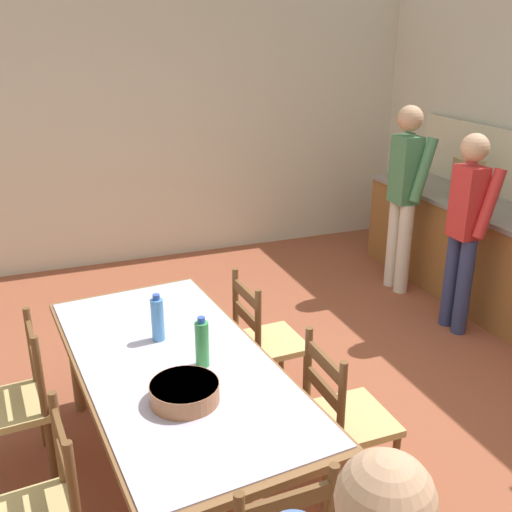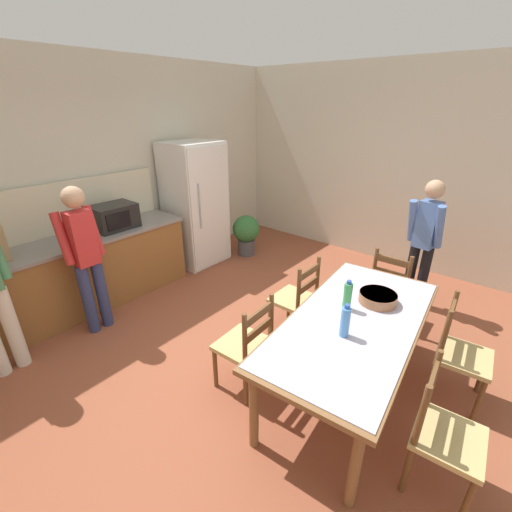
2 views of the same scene
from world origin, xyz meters
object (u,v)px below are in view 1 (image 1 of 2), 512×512
(bottle_near_centre, at_px, (158,319))
(bottle_off_centre, at_px, (202,343))
(serving_bowl, at_px, (185,391))
(person_at_counter, at_px, (466,224))
(dining_table, at_px, (175,374))
(chair_side_far_left, at_px, (265,342))
(paper_bag, at_px, (467,179))
(chair_side_far_right, at_px, (345,419))
(person_at_sink, at_px, (405,190))
(chair_side_near_left, at_px, (16,404))

(bottle_near_centre, distance_m, bottle_off_centre, 0.37)
(serving_bowl, bearing_deg, person_at_counter, 116.21)
(dining_table, height_order, chair_side_far_left, chair_side_far_left)
(paper_bag, relative_size, bottle_off_centre, 1.33)
(bottle_off_centre, distance_m, chair_side_far_right, 0.85)
(dining_table, relative_size, serving_bowl, 6.53)
(chair_side_far_right, height_order, chair_side_far_left, same)
(person_at_sink, bearing_deg, person_at_counter, -91.35)
(chair_side_far_right, relative_size, chair_side_far_left, 1.00)
(person_at_sink, bearing_deg, serving_bowl, -140.62)
(paper_bag, bearing_deg, bottle_off_centre, -60.66)
(serving_bowl, distance_m, chair_side_far_left, 1.21)
(bottle_near_centre, bearing_deg, chair_side_near_left, -99.44)
(paper_bag, bearing_deg, person_at_counter, -38.43)
(bottle_off_centre, relative_size, person_at_sink, 0.16)
(serving_bowl, distance_m, chair_side_near_left, 1.12)
(dining_table, bearing_deg, serving_bowl, -5.98)
(dining_table, relative_size, chair_side_far_right, 2.30)
(serving_bowl, xyz_separation_m, person_at_counter, (-1.28, 2.60, 0.11))
(person_at_sink, relative_size, person_at_counter, 1.06)
(person_at_sink, xyz_separation_m, person_at_counter, (0.87, -0.02, -0.06))
(person_at_counter, bearing_deg, chair_side_near_left, -170.79)
(chair_side_far_left, bearing_deg, bottle_near_centre, 107.44)
(bottle_off_centre, relative_size, serving_bowl, 0.84)
(dining_table, distance_m, person_at_sink, 3.16)
(paper_bag, relative_size, person_at_sink, 0.21)
(chair_side_far_right, distance_m, chair_side_far_left, 0.90)
(paper_bag, height_order, serving_bowl, paper_bag)
(dining_table, xyz_separation_m, chair_side_far_right, (0.38, 0.80, -0.23))
(bottle_off_centre, height_order, person_at_counter, person_at_counter)
(paper_bag, distance_m, bottle_near_centre, 3.38)
(serving_bowl, relative_size, person_at_sink, 0.19)
(bottle_near_centre, relative_size, chair_side_far_right, 0.30)
(bottle_near_centre, bearing_deg, bottle_off_centre, 23.76)
(chair_side_far_left, height_order, person_at_counter, person_at_counter)
(bottle_off_centre, xyz_separation_m, serving_bowl, (0.27, -0.16, -0.07))
(chair_side_far_left, bearing_deg, person_at_counter, -80.54)
(bottle_off_centre, distance_m, chair_side_far_left, 0.95)
(paper_bag, relative_size, person_at_counter, 0.22)
(paper_bag, height_order, dining_table, paper_bag)
(serving_bowl, relative_size, chair_side_near_left, 0.35)
(chair_side_far_right, distance_m, person_at_sink, 2.86)
(chair_side_near_left, xyz_separation_m, chair_side_far_right, (0.76, 1.60, 0.00))
(serving_bowl, bearing_deg, chair_side_far_right, 88.66)
(bottle_near_centre, distance_m, chair_side_far_left, 0.90)
(dining_table, bearing_deg, bottle_off_centre, 54.72)
(bottle_off_centre, height_order, chair_side_far_left, bottle_off_centre)
(person_at_sink, bearing_deg, chair_side_far_right, -129.43)
(paper_bag, xyz_separation_m, person_at_counter, (0.64, -0.51, -0.17))
(serving_bowl, relative_size, chair_side_far_left, 0.35)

